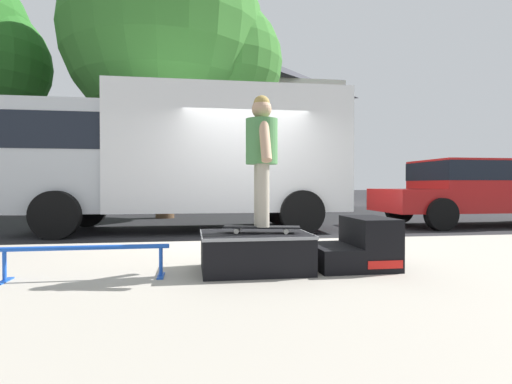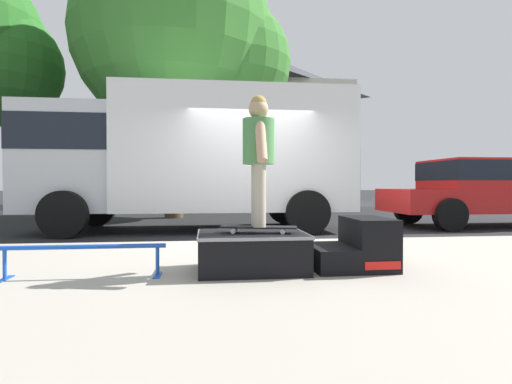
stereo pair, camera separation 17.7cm
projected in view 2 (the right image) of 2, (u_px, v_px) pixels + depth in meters
name	position (u px, v px, depth m)	size (l,w,h in m)	color
ground_plane	(259.00, 243.00, 7.13)	(140.00, 140.00, 0.00)	black
sidewalk_slab	(296.00, 278.00, 4.15)	(50.00, 5.00, 0.12)	#A8A093
skate_box	(252.00, 250.00, 4.24)	(1.11, 0.85, 0.39)	black
kicker_ramp	(356.00, 247.00, 4.37)	(0.83, 0.76, 0.54)	black
grind_rail	(83.00, 253.00, 3.92)	(1.56, 0.28, 0.32)	blue
skateboard	(258.00, 227.00, 4.21)	(0.80, 0.36, 0.07)	black
skater_kid	(258.00, 149.00, 4.20)	(0.33, 0.69, 1.34)	#B7AD99
box_truck	(191.00, 154.00, 9.13)	(6.91, 2.63, 3.05)	white
pickup_truck_red	(495.00, 189.00, 9.99)	(5.70, 2.09, 1.61)	red
street_tree_neighbour	(185.00, 43.00, 12.52)	(6.59, 5.99, 8.51)	brown
house_behind	(254.00, 126.00, 22.53)	(9.54, 8.22, 8.40)	silver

